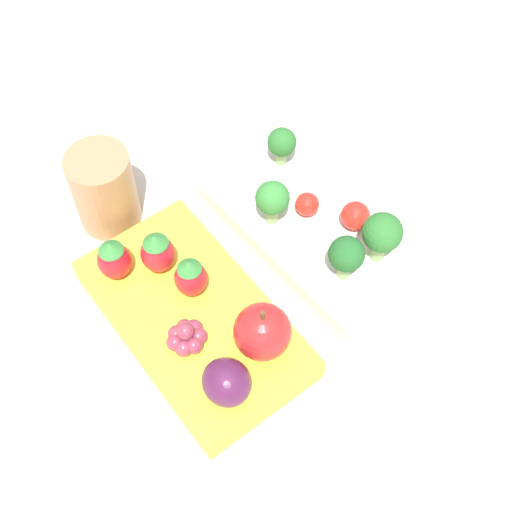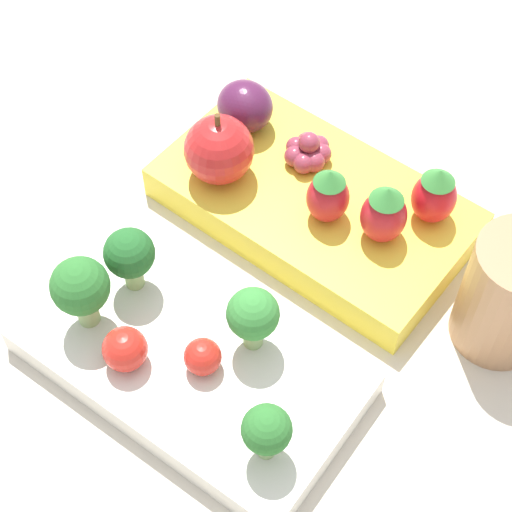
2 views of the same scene
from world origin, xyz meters
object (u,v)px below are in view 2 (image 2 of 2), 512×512
(grape_cluster, at_px, (309,152))
(broccoli_floret_2, at_px, (267,431))
(broccoli_floret_3, at_px, (81,288))
(cherry_tomato_1, at_px, (203,357))
(plum, at_px, (245,106))
(strawberry_2, at_px, (384,213))
(apple, at_px, (219,150))
(broccoli_floret_1, at_px, (253,316))
(cherry_tomato_0, at_px, (125,349))
(bento_box_savoury, at_px, (191,362))
(drinking_cup, at_px, (510,295))
(bento_box_fruit, at_px, (314,204))
(strawberry_1, at_px, (328,195))
(broccoli_floret_0, at_px, (130,255))
(strawberry_0, at_px, (435,195))

(grape_cluster, bearing_deg, broccoli_floret_2, 116.04)
(broccoli_floret_3, height_order, cherry_tomato_1, broccoli_floret_3)
(plum, relative_size, grape_cluster, 1.18)
(broccoli_floret_3, distance_m, strawberry_2, 0.20)
(apple, relative_size, plum, 1.37)
(plum, bearing_deg, apple, 104.15)
(broccoli_floret_1, height_order, cherry_tomato_0, broccoli_floret_1)
(strawberry_2, bearing_deg, bento_box_savoury, 69.43)
(bento_box_savoury, bearing_deg, plum, -65.62)
(strawberry_2, bearing_deg, apple, 7.69)
(broccoli_floret_3, relative_size, strawberry_2, 1.18)
(broccoli_floret_1, xyz_separation_m, grape_cluster, (0.05, -0.14, -0.02))
(broccoli_floret_3, height_order, drinking_cup, drinking_cup)
(bento_box_fruit, bearing_deg, strawberry_1, 142.27)
(grape_cluster, distance_m, drinking_cup, 0.17)
(broccoli_floret_3, height_order, plum, broccoli_floret_3)
(bento_box_fruit, relative_size, broccoli_floret_2, 5.12)
(broccoli_floret_2, bearing_deg, broccoli_floret_1, -49.66)
(broccoli_floret_3, bearing_deg, apple, -90.11)
(bento_box_savoury, xyz_separation_m, strawberry_1, (-0.01, -0.14, 0.04))
(broccoli_floret_2, height_order, grape_cluster, broccoli_floret_2)
(apple, height_order, strawberry_2, apple)
(broccoli_floret_2, distance_m, broccoli_floret_3, 0.14)
(apple, distance_m, strawberry_1, 0.08)
(plum, distance_m, grape_cluster, 0.06)
(broccoli_floret_0, xyz_separation_m, apple, (0.01, -0.10, -0.00))
(broccoli_floret_3, relative_size, grape_cluster, 1.58)
(strawberry_0, bearing_deg, broccoli_floret_2, 90.38)
(plum, bearing_deg, broccoli_floret_2, 127.37)
(cherry_tomato_1, height_order, apple, apple)
(broccoli_floret_1, bearing_deg, cherry_tomato_1, 63.41)
(broccoli_floret_1, distance_m, cherry_tomato_0, 0.08)
(broccoli_floret_0, xyz_separation_m, broccoli_floret_2, (-0.13, 0.05, -0.00))
(strawberry_1, bearing_deg, strawberry_2, -170.67)
(broccoli_floret_0, distance_m, drinking_cup, 0.24)
(broccoli_floret_3, bearing_deg, strawberry_1, -118.42)
(bento_box_fruit, xyz_separation_m, cherry_tomato_1, (-0.01, 0.15, 0.02))
(apple, xyz_separation_m, plum, (0.01, -0.05, -0.01))
(cherry_tomato_0, bearing_deg, drinking_cup, -137.54)
(bento_box_savoury, distance_m, broccoli_floret_1, 0.06)
(broccoli_floret_2, relative_size, strawberry_0, 0.95)
(apple, distance_m, strawberry_0, 0.15)
(bento_box_savoury, relative_size, drinking_cup, 2.48)
(apple, bearing_deg, cherry_tomato_0, 104.27)
(broccoli_floret_3, xyz_separation_m, strawberry_0, (-0.14, -0.19, -0.01))
(broccoli_floret_3, xyz_separation_m, apple, (-0.00, -0.14, -0.01))
(drinking_cup, bearing_deg, strawberry_0, -28.42)
(cherry_tomato_1, distance_m, strawberry_1, 0.14)
(drinking_cup, bearing_deg, broccoli_floret_0, 28.64)
(plum, xyz_separation_m, grape_cluster, (-0.06, 0.00, -0.01))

